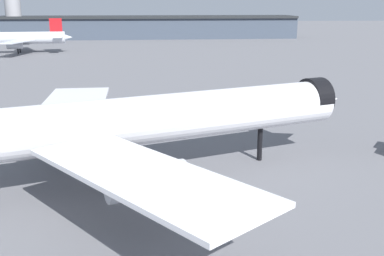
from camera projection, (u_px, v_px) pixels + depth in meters
name	position (u px, v px, depth m)	size (l,w,h in m)	color
ground	(108.00, 176.00, 52.53)	(900.00, 900.00, 0.00)	slate
airliner_near_gate	(131.00, 122.00, 49.26)	(54.39, 48.69, 15.16)	white
airliner_far_taxiway	(13.00, 38.00, 176.53)	(44.65, 40.35, 13.19)	silver
terminal_building	(129.00, 27.00, 251.58)	(179.14, 32.91, 22.49)	#3D4756
baggage_tug_wing	(139.00, 106.00, 83.25)	(2.18, 3.35, 1.85)	black
baggage_cart_trailing	(30.00, 113.00, 77.78)	(2.77, 2.87, 1.82)	black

